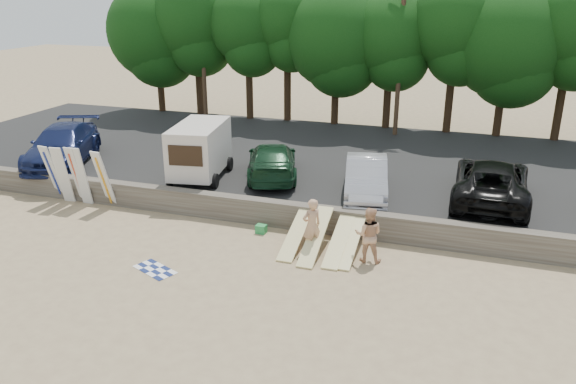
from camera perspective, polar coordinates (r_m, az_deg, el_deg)
name	(u,v)px	position (r m, az deg, el deg)	size (l,w,h in m)	color
ground	(265,261)	(19.05, -2.36, -7.07)	(120.00, 120.00, 0.00)	tan
seawall	(292,215)	(21.41, 0.45, -2.39)	(44.00, 0.50, 1.00)	#6B6356
parking_lot	(338,164)	(28.27, 5.14, 2.87)	(44.00, 14.50, 0.70)	#282828
treeline	(369,31)	(34.05, 8.21, 15.89)	(34.21, 6.37, 8.94)	#382616
utility_poles	(400,50)	(32.24, 11.35, 13.93)	(25.80, 0.26, 9.00)	#473321
box_trailer	(200,148)	(24.91, -8.96, 4.42)	(2.66, 4.05, 2.42)	beige
car_0	(62,145)	(29.03, -21.95, 4.45)	(2.45, 6.02, 1.75)	#151E4A
car_1	(272,160)	(24.93, -1.62, 3.22)	(2.11, 5.19, 1.51)	#13361F
car_2	(366,177)	(22.88, 7.94, 1.51)	(1.63, 4.67, 1.54)	#AEADB3
car_3	(491,181)	(23.42, 19.96, 1.07)	(2.77, 6.00, 1.67)	black
surfboard_upright_0	(53,173)	(25.87, -22.78, 1.81)	(0.50, 0.06, 2.60)	silver
surfboard_upright_1	(63,175)	(25.37, -21.93, 1.61)	(0.50, 0.06, 2.60)	silver
surfboard_upright_2	(77,176)	(25.07, -20.66, 1.57)	(0.50, 0.06, 2.60)	silver
surfboard_upright_3	(81,176)	(24.88, -20.27, 1.51)	(0.50, 0.06, 2.60)	silver
surfboard_upright_4	(104,179)	(24.27, -18.19, 1.25)	(0.50, 0.06, 2.60)	silver
surfboard_low_0	(297,233)	(19.96, 0.87, -4.15)	(0.56, 3.00, 0.07)	beige
surfboard_low_1	(316,236)	(19.52, 2.83, -4.48)	(0.56, 3.00, 0.07)	beige
surfboard_low_2	(340,239)	(19.56, 5.26, -4.83)	(0.56, 3.00, 0.07)	beige
surfboard_low_3	(351,240)	(19.56, 6.40, -4.85)	(0.56, 3.00, 0.07)	beige
beachgoer_a	(312,226)	(19.34, 2.42, -3.42)	(0.71, 0.47, 1.95)	tan
beachgoer_b	(368,235)	(18.86, 8.17, -4.32)	(0.93, 0.73, 1.92)	tan
cooler	(261,229)	(21.09, -2.75, -3.77)	(0.38, 0.30, 0.32)	green
gear_bag	(346,239)	(20.50, 5.93, -4.75)	(0.30, 0.25, 0.22)	#BE6B16
beach_towel	(155,270)	(19.01, -13.36, -7.67)	(1.50, 1.50, 0.00)	white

